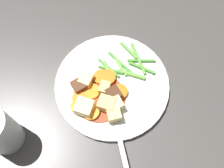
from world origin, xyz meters
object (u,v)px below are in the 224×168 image
potato_chunk_3 (114,114)px  potato_chunk_4 (115,105)px  carrot_slice_3 (108,77)px  potato_chunk_2 (84,107)px  carrot_slice_5 (121,91)px  carrot_slice_0 (101,77)px  carrot_slice_2 (77,107)px  potato_chunk_1 (106,89)px  meat_chunk_1 (79,86)px  potato_chunk_5 (107,104)px  fork (116,125)px  dinner_plate (112,85)px  carrot_slice_4 (91,92)px  carrot_slice_6 (91,112)px  meat_chunk_0 (114,94)px  potato_chunk_0 (86,80)px  carrot_slice_1 (80,99)px

potato_chunk_3 → potato_chunk_4: same height
carrot_slice_3 → potato_chunk_2: potato_chunk_2 is taller
potato_chunk_2 → potato_chunk_4: (-0.05, 0.04, -0.00)m
carrot_slice_5 → carrot_slice_3: bearing=-86.1°
carrot_slice_5 → potato_chunk_2: 0.09m
potato_chunk_4 → carrot_slice_3: bearing=-117.4°
carrot_slice_0 → carrot_slice_2: bearing=14.0°
potato_chunk_1 → carrot_slice_3: bearing=-138.8°
potato_chunk_3 → meat_chunk_1: size_ratio=1.07×
potato_chunk_5 → potato_chunk_2: bearing=-32.3°
fork → dinner_plate: bearing=-124.9°
carrot_slice_4 → carrot_slice_6: size_ratio=1.02×
carrot_slice_4 → meat_chunk_0: bearing=128.6°
dinner_plate → potato_chunk_5: potato_chunk_5 is taller
carrot_slice_3 → carrot_slice_6: size_ratio=1.03×
meat_chunk_0 → potato_chunk_5: bearing=18.0°
carrot_slice_4 → potato_chunk_5: 0.05m
carrot_slice_2 → potato_chunk_4: (-0.06, 0.05, 0.01)m
potato_chunk_0 → meat_chunk_0: (-0.02, 0.06, 0.00)m
carrot_slice_1 → potato_chunk_5: size_ratio=0.95×
potato_chunk_1 → dinner_plate: bearing=-169.5°
potato_chunk_1 → fork: 0.08m
potato_chunk_1 → potato_chunk_5: (0.02, 0.03, 0.00)m
carrot_slice_3 → fork: bearing=59.3°
dinner_plate → carrot_slice_0: carrot_slice_0 is taller
carrot_slice_5 → potato_chunk_0: potato_chunk_0 is taller
carrot_slice_3 → potato_chunk_0: 0.05m
carrot_slice_5 → potato_chunk_4: potato_chunk_4 is taller
carrot_slice_6 → meat_chunk_1: size_ratio=1.21×
dinner_plate → carrot_slice_5: carrot_slice_5 is taller
carrot_slice_1 → potato_chunk_2: (0.00, 0.02, 0.01)m
carrot_slice_0 → carrot_slice_4: carrot_slice_0 is taller
carrot_slice_3 → potato_chunk_3: size_ratio=1.16×
carrot_slice_3 → potato_chunk_1: size_ratio=1.34×
carrot_slice_2 → carrot_slice_3: size_ratio=0.78×
carrot_slice_5 → potato_chunk_5: potato_chunk_5 is taller
carrot_slice_1 → carrot_slice_3: size_ratio=0.91×
dinner_plate → fork: fork is taller
potato_chunk_4 → fork: (0.02, 0.03, -0.01)m
carrot_slice_0 → potato_chunk_2: size_ratio=0.96×
carrot_slice_4 → potato_chunk_3: potato_chunk_3 is taller
carrot_slice_0 → potato_chunk_5: size_ratio=0.99×
carrot_slice_3 → potato_chunk_0: bearing=-30.8°
carrot_slice_2 → carrot_slice_6: 0.03m
potato_chunk_1 → carrot_slice_1: bearing=-19.4°
potato_chunk_4 → potato_chunk_0: bearing=-83.5°
potato_chunk_1 → meat_chunk_0: (-0.01, 0.02, 0.00)m
dinner_plate → meat_chunk_0: size_ratio=8.70×
carrot_slice_2 → potato_chunk_3: (-0.05, 0.06, 0.01)m
carrot_slice_0 → potato_chunk_5: bearing=61.3°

